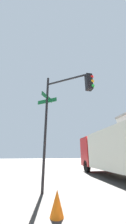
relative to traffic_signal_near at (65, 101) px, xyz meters
The scene contains 3 objects.
traffic_signal_near is the anchor object (origin of this frame).
box_truck_second 5.70m from the traffic_signal_near, 123.60° to the left, with size 8.50×2.55×3.14m.
traffic_cone 3.87m from the traffic_signal_near, 21.44° to the right, with size 0.36×0.36×0.60m, color orange.
Camera 1 is at (-1.66, -7.07, 1.45)m, focal length 18.74 mm.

